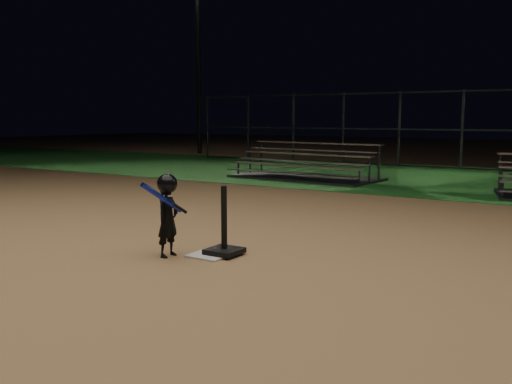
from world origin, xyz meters
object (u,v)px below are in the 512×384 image
at_px(bleacher_left, 304,172).
at_px(light_pole_left, 197,43).
at_px(home_plate, 211,255).
at_px(child_batter, 168,213).
at_px(batting_tee, 224,241).

relative_size(bleacher_left, light_pole_left, 0.49).
bearing_deg(bleacher_left, light_pole_left, 147.71).
bearing_deg(home_plate, bleacher_left, 110.06).
bearing_deg(light_pole_left, child_batter, -52.71).
bearing_deg(child_batter, light_pole_left, 35.33).
relative_size(home_plate, child_batter, 0.46).
height_order(child_batter, light_pole_left, light_pole_left).
distance_m(batting_tee, child_batter, 0.74).
distance_m(batting_tee, bleacher_left, 8.47).
bearing_deg(child_batter, home_plate, -57.04).
xyz_separation_m(batting_tee, light_pole_left, (-12.12, 14.84, 4.77)).
xyz_separation_m(child_batter, bleacher_left, (-2.52, 8.30, -0.32)).
distance_m(home_plate, child_batter, 0.71).
distance_m(home_plate, batting_tee, 0.23).
height_order(home_plate, light_pole_left, light_pole_left).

